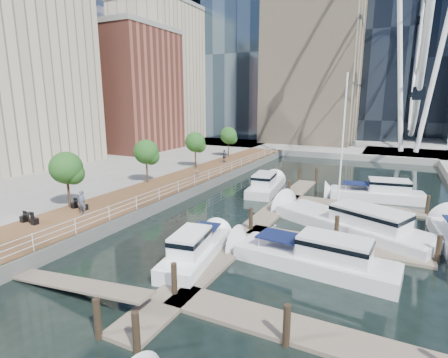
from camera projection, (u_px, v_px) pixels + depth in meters
name	position (u px, v px, depth m)	size (l,w,h in m)	color
ground	(152.00, 267.00, 20.46)	(520.00, 520.00, 0.00)	black
boardwalk	(172.00, 187.00, 37.36)	(6.00, 60.00, 1.00)	brown
seawall	(196.00, 190.00, 36.06)	(0.25, 60.00, 1.00)	#595954
land_inland	(13.00, 167.00, 49.11)	(48.00, 90.00, 1.00)	gray
land_far	(355.00, 130.00, 109.44)	(200.00, 114.00, 1.00)	gray
pier	(408.00, 155.00, 59.67)	(14.00, 12.00, 1.00)	gray
railing	(195.00, 181.00, 35.88)	(0.10, 60.00, 1.05)	white
floating_docks	(324.00, 227.00, 25.60)	(16.00, 34.00, 2.60)	#6D6051
midrise_condos	(84.00, 76.00, 55.55)	(19.00, 67.00, 28.00)	#BCAD8E
street_trees	(146.00, 152.00, 36.71)	(2.60, 42.60, 4.60)	#3F2B1C
cafe_tables	(4.00, 228.00, 22.93)	(2.50, 13.70, 0.74)	black
yacht_foreground	(313.00, 268.00, 20.35)	(2.71, 10.11, 2.15)	silver
pedestrian_near	(82.00, 203.00, 26.66)	(0.69, 0.45, 1.88)	#4D5367
pedestrian_mid	(196.00, 171.00, 39.73)	(0.73, 0.57, 1.51)	gray
pedestrian_far	(224.00, 156.00, 49.47)	(1.04, 0.43, 1.77)	#383D47
moored_yachts	(350.00, 236.00, 25.22)	(21.58, 34.42, 11.50)	silver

